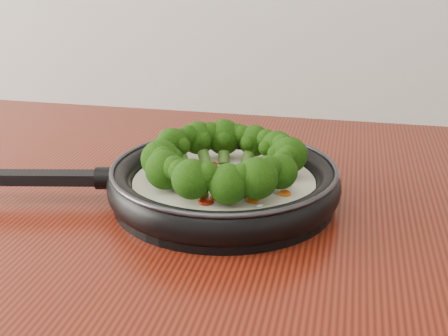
# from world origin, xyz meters

# --- Properties ---
(skillet) EXTENTS (0.52, 0.38, 0.09)m
(skillet) POSITION_xyz_m (0.14, 1.05, 0.94)
(skillet) COLOR black
(skillet) RESTS_ON counter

